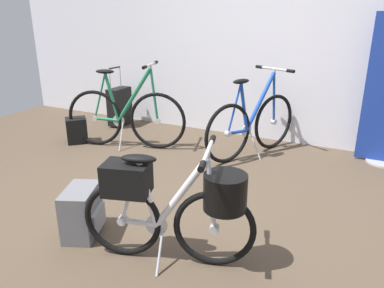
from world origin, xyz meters
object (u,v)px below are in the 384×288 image
(display_bike_left, at_px, (252,124))
(rolling_suitcase, at_px, (120,106))
(folding_bike_foreground, at_px, (174,202))
(backpack_on_floor, at_px, (82,212))
(handbag_on_floor, at_px, (77,130))
(display_bike_right, at_px, (126,116))

(display_bike_left, height_order, rolling_suitcase, display_bike_left)
(folding_bike_foreground, height_order, backpack_on_floor, folding_bike_foreground)
(folding_bike_foreground, relative_size, handbag_on_floor, 3.28)
(handbag_on_floor, bearing_deg, folding_bike_foreground, -33.23)
(handbag_on_floor, bearing_deg, backpack_on_floor, -44.92)
(handbag_on_floor, bearing_deg, rolling_suitcase, 89.36)
(backpack_on_floor, bearing_deg, folding_bike_foreground, 3.12)
(backpack_on_floor, bearing_deg, display_bike_right, 117.44)
(folding_bike_foreground, bearing_deg, display_bike_right, 134.49)
(backpack_on_floor, xyz_separation_m, handbag_on_floor, (-1.52, 1.52, -0.02))
(folding_bike_foreground, bearing_deg, handbag_on_floor, 146.77)
(display_bike_right, relative_size, handbag_on_floor, 4.30)
(display_bike_left, xyz_separation_m, display_bike_right, (-1.42, -0.42, 0.01))
(display_bike_left, distance_m, backpack_on_floor, 2.17)
(rolling_suitcase, xyz_separation_m, backpack_on_floor, (1.51, -2.38, -0.11))
(handbag_on_floor, bearing_deg, display_bike_left, 15.40)
(display_bike_left, relative_size, display_bike_right, 0.92)
(display_bike_left, distance_m, handbag_on_floor, 2.16)
(backpack_on_floor, bearing_deg, display_bike_left, 75.26)
(display_bike_left, distance_m, rolling_suitcase, 2.09)
(folding_bike_foreground, height_order, display_bike_right, display_bike_right)
(display_bike_left, height_order, backpack_on_floor, display_bike_left)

